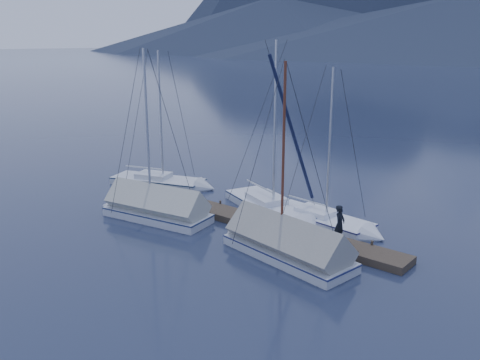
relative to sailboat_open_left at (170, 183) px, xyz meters
name	(u,v)px	position (x,y,z in m)	size (l,w,h in m)	color
ground	(214,232)	(7.62, -4.12, -0.16)	(1000.00, 1000.00, 0.00)	#171E34
dock	(240,219)	(7.62, -2.12, -0.05)	(18.00, 1.50, 0.54)	#382D23
mooring_posts	(233,213)	(7.12, -2.12, 0.19)	(15.12, 1.52, 0.35)	#382D23
sailboat_open_left	(170,183)	(0.00, 0.00, 0.00)	(7.27, 4.16, 9.28)	silver
sailboat_open_mid	(278,213)	(8.69, -0.21, 0.01)	(7.77, 4.80, 9.96)	silver
sailboat_open_right	(333,224)	(11.73, 0.27, -0.01)	(6.65, 2.79, 8.60)	white
sailboat_covered_near	(279,244)	(11.61, -4.25, 0.29)	(7.29, 3.33, 9.16)	silver
sailboat_covered_far	(149,209)	(3.59, -4.75, 0.30)	(7.04, 3.26, 9.53)	silver
person	(340,224)	(13.36, -2.11, 1.04)	(0.63, 0.41, 1.72)	black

